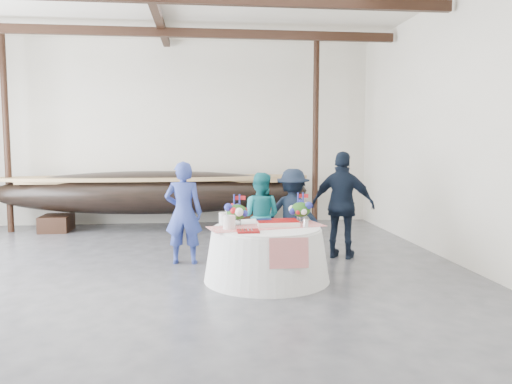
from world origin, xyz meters
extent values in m
cube|color=#3D3D42|center=(0.00, 0.00, 0.00)|extent=(10.00, 12.00, 0.01)
cube|color=silver|center=(0.00, 6.00, 2.25)|extent=(10.00, 0.02, 4.50)
cube|color=silver|center=(5.00, 0.00, 2.25)|extent=(0.02, 12.00, 4.50)
cube|color=black|center=(0.00, 4.00, 4.25)|extent=(9.80, 0.12, 0.18)
cylinder|color=black|center=(-3.50, 5.10, 2.25)|extent=(0.14, 0.14, 4.50)
cylinder|color=black|center=(3.50, 5.10, 2.25)|extent=(0.14, 0.14, 4.50)
cube|color=black|center=(-2.51, 5.10, 0.18)|extent=(0.64, 0.82, 0.36)
cube|color=black|center=(1.85, 5.10, 0.18)|extent=(0.64, 0.82, 0.36)
ellipsoid|color=black|center=(-0.33, 5.10, 0.86)|extent=(7.26, 1.45, 1.00)
cube|color=#9E7A4C|center=(-0.33, 5.10, 1.13)|extent=(5.81, 0.95, 0.05)
cone|color=white|center=(1.72, 0.56, 0.38)|extent=(1.84, 1.84, 0.76)
cylinder|color=white|center=(1.72, 0.56, 0.77)|extent=(1.56, 1.56, 0.04)
cube|color=red|center=(1.72, 0.56, 0.79)|extent=(1.78, 0.93, 0.01)
cube|color=white|center=(1.89, 0.63, 0.83)|extent=(0.60, 0.40, 0.07)
cylinder|color=white|center=(1.16, 0.41, 0.89)|extent=(0.18, 0.18, 0.19)
cylinder|color=white|center=(1.12, 0.88, 0.88)|extent=(0.18, 0.18, 0.17)
cube|color=maroon|center=(1.41, 0.14, 0.81)|extent=(0.30, 0.24, 0.03)
cone|color=silver|center=(2.27, 0.44, 0.85)|extent=(0.09, 0.09, 0.12)
imported|color=navy|center=(0.48, 1.70, 0.85)|extent=(0.66, 0.47, 1.71)
imported|color=teal|center=(1.77, 1.81, 0.75)|extent=(0.90, 0.82, 1.51)
imported|color=black|center=(2.34, 1.81, 0.78)|extent=(1.17, 1.01, 1.57)
imported|color=black|center=(3.22, 1.79, 0.93)|extent=(1.18, 0.92, 1.86)
camera|label=1|loc=(0.76, -6.57, 2.02)|focal=35.00mm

